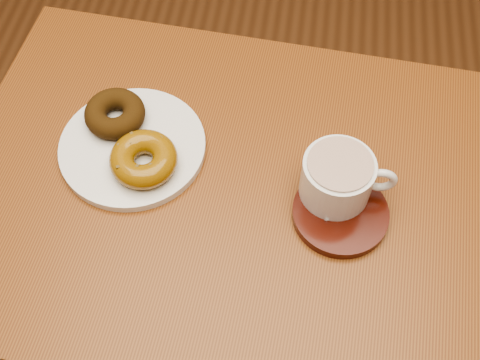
# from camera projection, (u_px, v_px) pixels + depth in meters

# --- Properties ---
(ground) EXTENTS (6.00, 6.00, 0.00)m
(ground) POSITION_uv_depth(u_px,v_px,m) (145.00, 235.00, 1.70)
(ground) COLOR brown
(ground) RESTS_ON ground
(cafe_table) EXTENTS (0.86, 0.67, 0.77)m
(cafe_table) POSITION_uv_depth(u_px,v_px,m) (228.00, 225.00, 0.99)
(cafe_table) COLOR brown
(cafe_table) RESTS_ON ground
(donut_plate) EXTENTS (0.30, 0.30, 0.01)m
(donut_plate) POSITION_uv_depth(u_px,v_px,m) (133.00, 147.00, 0.91)
(donut_plate) COLOR silver
(donut_plate) RESTS_ON cafe_table
(donut_cinnamon) EXTENTS (0.11, 0.11, 0.03)m
(donut_cinnamon) POSITION_uv_depth(u_px,v_px,m) (115.00, 114.00, 0.92)
(donut_cinnamon) COLOR #38220B
(donut_cinnamon) RESTS_ON donut_plate
(donut_caramel) EXTENTS (0.10, 0.10, 0.04)m
(donut_caramel) POSITION_uv_depth(u_px,v_px,m) (144.00, 159.00, 0.87)
(donut_caramel) COLOR #85590E
(donut_caramel) RESTS_ON donut_plate
(saucer) EXTENTS (0.18, 0.18, 0.01)m
(saucer) POSITION_uv_depth(u_px,v_px,m) (340.00, 213.00, 0.85)
(saucer) COLOR #370E07
(saucer) RESTS_ON cafe_table
(coffee_cup) EXTENTS (0.13, 0.10, 0.07)m
(coffee_cup) POSITION_uv_depth(u_px,v_px,m) (338.00, 177.00, 0.83)
(coffee_cup) COLOR silver
(coffee_cup) RESTS_ON saucer
(teaspoon) EXTENTS (0.02, 0.09, 0.01)m
(teaspoon) POSITION_uv_depth(u_px,v_px,m) (325.00, 180.00, 0.87)
(teaspoon) COLOR silver
(teaspoon) RESTS_ON saucer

